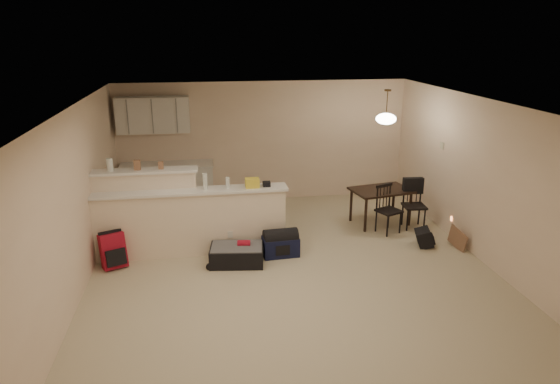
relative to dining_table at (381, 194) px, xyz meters
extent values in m
plane|color=beige|center=(-1.96, -1.73, -0.59)|extent=(7.00, 7.00, 0.00)
plane|color=white|center=(-1.96, -1.73, 1.91)|extent=(7.00, 7.00, 0.00)
cube|color=beige|center=(-1.96, 1.77, 0.66)|extent=(6.00, 0.02, 2.50)
cube|color=beige|center=(-1.96, -5.23, 0.66)|extent=(6.00, 0.02, 2.50)
cube|color=beige|center=(-4.96, -1.73, 0.66)|extent=(0.02, 7.00, 2.50)
cube|color=beige|center=(1.04, -1.73, 0.66)|extent=(0.02, 7.00, 2.50)
cube|color=#F9E4C9|center=(-3.46, -0.83, -0.06)|extent=(3.00, 0.28, 1.05)
cube|color=white|center=(-3.46, -0.83, 0.48)|extent=(3.08, 0.38, 0.04)
cube|color=#F9E4C9|center=(-4.16, -0.61, 0.09)|extent=(1.60, 0.24, 1.35)
cube|color=white|center=(-4.16, -0.61, 0.78)|extent=(1.68, 0.34, 0.04)
cube|color=white|center=(-4.16, 1.59, 1.31)|extent=(1.40, 0.34, 0.70)
cube|color=white|center=(-3.96, 1.46, -0.14)|extent=(1.80, 0.60, 0.90)
cube|color=beige|center=(1.02, -0.18, 0.91)|extent=(0.02, 0.12, 0.12)
cylinder|color=silver|center=(-4.67, -0.61, 0.90)|extent=(0.10, 0.10, 0.20)
cube|color=#92674B|center=(-4.26, -0.61, 0.88)|extent=(0.10, 0.07, 0.16)
cube|color=#92674B|center=(-3.90, -0.61, 0.86)|extent=(0.08, 0.06, 0.12)
cylinder|color=silver|center=(-3.22, -0.83, 0.63)|extent=(0.07, 0.07, 0.26)
cylinder|color=silver|center=(-2.87, -0.83, 0.59)|extent=(0.06, 0.06, 0.18)
cube|color=#92674B|center=(-2.48, -0.83, 0.57)|extent=(0.22, 0.18, 0.14)
cube|color=#92674B|center=(-2.25, -0.83, 0.54)|extent=(0.12, 0.10, 0.08)
cube|color=black|center=(0.00, 0.00, 0.06)|extent=(1.18, 0.89, 0.04)
cylinder|color=black|center=(-0.40, -0.36, -0.27)|extent=(0.05, 0.05, 0.63)
cylinder|color=black|center=(0.51, -0.20, -0.27)|extent=(0.05, 0.05, 0.63)
cylinder|color=black|center=(-0.51, 0.20, -0.27)|extent=(0.05, 0.05, 0.63)
cylinder|color=black|center=(0.40, 0.36, -0.27)|extent=(0.05, 0.05, 0.63)
cylinder|color=brown|center=(0.00, 0.00, 1.66)|extent=(0.02, 0.02, 0.50)
cylinder|color=brown|center=(0.00, 0.00, 1.89)|extent=(0.12, 0.12, 0.03)
ellipsoid|color=white|center=(0.00, 0.00, 1.39)|extent=(0.36, 0.36, 0.20)
cube|color=black|center=(-2.79, -1.29, -0.45)|extent=(0.88, 0.63, 0.28)
cube|color=#AC1328|center=(-4.66, -1.12, -0.32)|extent=(0.42, 0.35, 0.54)
cube|color=#121739|center=(-2.07, -1.12, -0.43)|extent=(0.59, 0.35, 0.31)
cube|color=black|center=(0.38, -1.12, -0.44)|extent=(0.31, 0.37, 0.29)
cube|color=#92674B|center=(0.89, -1.30, -0.42)|extent=(0.09, 0.43, 0.33)
camera|label=1|loc=(-3.22, -8.39, 2.89)|focal=32.00mm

